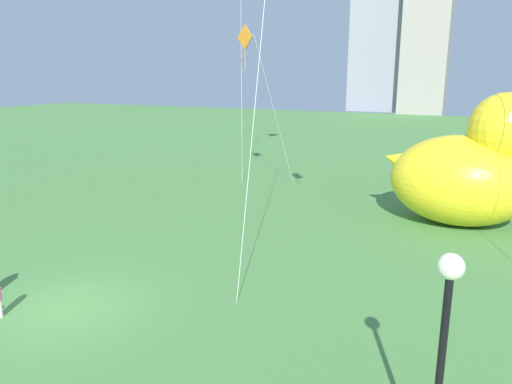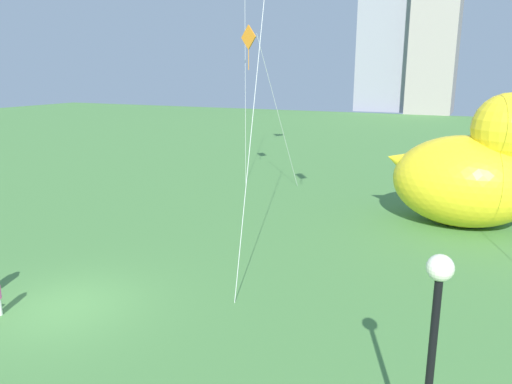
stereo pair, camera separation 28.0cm
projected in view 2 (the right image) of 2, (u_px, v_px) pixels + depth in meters
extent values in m
plane|color=#4D8541|center=(65.00, 307.00, 13.73)|extent=(140.00, 140.00, 0.00)
cylinder|color=silver|center=(0.00, 307.00, 13.24)|extent=(0.11, 0.11, 0.48)
ellipsoid|color=yellow|center=(465.00, 181.00, 20.65)|extent=(5.95, 4.40, 3.88)
sphere|color=yellow|center=(509.00, 129.00, 19.51)|extent=(2.90, 2.90, 2.90)
cone|color=yellow|center=(403.00, 162.00, 21.56)|extent=(1.78, 1.55, 1.87)
sphere|color=#EAEACC|center=(440.00, 268.00, 6.87)|extent=(0.39, 0.39, 0.39)
cube|color=#9E938C|center=(435.00, 40.00, 75.23)|extent=(6.79, 8.83, 22.35)
cylinder|color=silver|center=(245.00, 46.00, 28.20)|extent=(1.01, 2.04, 15.84)
cylinder|color=silver|center=(255.00, 89.00, 14.16)|extent=(0.32, 3.50, 11.93)
cylinder|color=silver|center=(279.00, 117.00, 25.82)|extent=(0.81, 3.96, 8.25)
cube|color=orange|center=(249.00, 37.00, 25.98)|extent=(1.16, 0.64, 1.27)
cylinder|color=orange|center=(249.00, 55.00, 26.20)|extent=(0.04, 0.04, 1.60)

